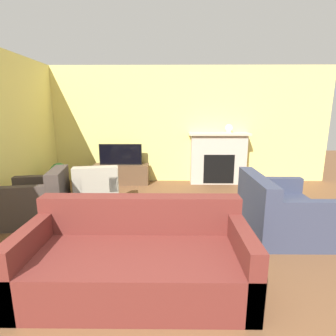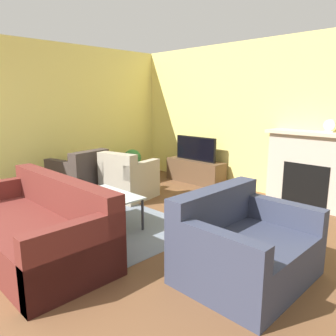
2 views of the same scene
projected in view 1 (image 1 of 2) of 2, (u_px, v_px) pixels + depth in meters
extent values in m
cube|color=#EADB72|center=(160.00, 125.00, 6.22)|extent=(8.01, 0.06, 2.70)
cube|color=slate|center=(139.00, 237.00, 3.61)|extent=(2.13, 1.81, 0.00)
cube|color=#B2A899|center=(218.00, 158.00, 6.16)|extent=(1.27, 0.36, 1.20)
cube|color=black|center=(219.00, 169.00, 6.03)|extent=(0.70, 0.01, 0.67)
cube|color=beige|center=(219.00, 134.00, 6.01)|extent=(1.39, 0.42, 0.05)
cube|color=brown|center=(121.00, 174.00, 6.17)|extent=(1.28, 0.38, 0.46)
cube|color=black|center=(121.00, 154.00, 6.07)|extent=(0.98, 0.05, 0.48)
cube|color=black|center=(120.00, 155.00, 6.05)|extent=(0.94, 0.01, 0.44)
cube|color=#5B231E|center=(137.00, 269.00, 2.52)|extent=(2.11, 0.97, 0.42)
cube|color=#5B231E|center=(141.00, 214.00, 2.81)|extent=(2.11, 0.20, 0.40)
cube|color=#5B231E|center=(34.00, 258.00, 2.50)|extent=(0.14, 0.97, 0.66)
cube|color=#5B231E|center=(240.00, 259.00, 2.48)|extent=(0.14, 0.97, 0.66)
cube|color=#33384C|center=(282.00, 218.00, 3.72)|extent=(0.98, 1.23, 0.42)
cube|color=#33384C|center=(257.00, 190.00, 3.63)|extent=(0.20, 1.23, 0.40)
cube|color=#33384C|center=(302.00, 227.00, 3.16)|extent=(0.98, 0.14, 0.66)
cube|color=#33384C|center=(269.00, 197.00, 4.22)|extent=(0.98, 0.14, 0.66)
cube|color=#3D332D|center=(38.00, 208.00, 4.07)|extent=(0.97, 0.88, 0.42)
cube|color=#3D332D|center=(58.00, 182.00, 4.04)|extent=(0.33, 0.77, 0.40)
cube|color=#3D332D|center=(43.00, 195.00, 4.34)|extent=(0.86, 0.29, 0.66)
cube|color=#3D332D|center=(31.00, 208.00, 3.76)|extent=(0.86, 0.29, 0.66)
cube|color=#9E937F|center=(99.00, 197.00, 4.59)|extent=(0.85, 0.92, 0.42)
cube|color=#9E937F|center=(96.00, 179.00, 4.21)|extent=(0.73, 0.33, 0.40)
cube|color=#9E937F|center=(115.00, 190.00, 4.62)|extent=(0.29, 0.82, 0.66)
cube|color=#9E937F|center=(81.00, 192.00, 4.52)|extent=(0.29, 0.82, 0.66)
cylinder|color=#333338|center=(102.00, 231.00, 3.30)|extent=(0.04, 0.04, 0.42)
cylinder|color=#333338|center=(170.00, 232.00, 3.29)|extent=(0.04, 0.04, 0.42)
cylinder|color=#333338|center=(111.00, 215.00, 3.82)|extent=(0.04, 0.04, 0.42)
cylinder|color=#333338|center=(170.00, 215.00, 3.81)|extent=(0.04, 0.04, 0.42)
cube|color=silver|center=(138.00, 207.00, 3.51)|extent=(0.93, 0.61, 0.02)
cylinder|color=#47474C|center=(61.00, 188.00, 5.52)|extent=(0.26, 0.26, 0.18)
cylinder|color=#4C3823|center=(60.00, 182.00, 5.49)|extent=(0.03, 0.03, 0.11)
sphere|color=#387F3D|center=(59.00, 172.00, 5.45)|extent=(0.38, 0.38, 0.38)
cube|color=beige|center=(229.00, 132.00, 6.03)|extent=(0.11, 0.07, 0.03)
cylinder|color=beige|center=(229.00, 128.00, 6.01)|extent=(0.16, 0.07, 0.16)
cylinder|color=white|center=(229.00, 128.00, 5.97)|extent=(0.13, 0.00, 0.13)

